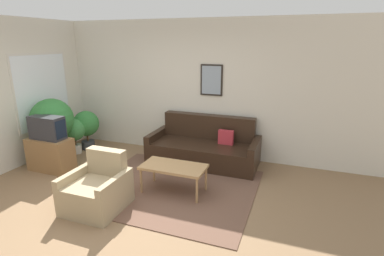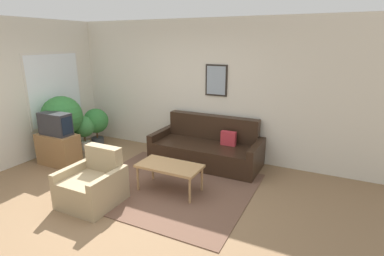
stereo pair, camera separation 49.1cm
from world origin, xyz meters
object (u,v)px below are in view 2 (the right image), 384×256
coffee_table (170,167)px  potted_plant_tall (62,117)px  couch (207,148)px  armchair (93,186)px  tv (55,124)px

coffee_table → potted_plant_tall: potted_plant_tall is taller
couch → armchair: (-0.89, -2.09, -0.03)m
tv → potted_plant_tall: bearing=125.7°
couch → tv: size_ratio=3.34×
coffee_table → armchair: armchair is taller
armchair → coffee_table: bearing=48.0°
couch → potted_plant_tall: 2.99m
couch → coffee_table: bearing=-93.1°
couch → coffee_table: (-0.07, -1.30, 0.11)m
tv → armchair: bearing=-25.9°
coffee_table → armchair: size_ratio=1.26×
tv → potted_plant_tall: size_ratio=0.51×
coffee_table → potted_plant_tall: 2.80m
couch → coffee_table: 1.31m
coffee_table → tv: bearing=-179.8°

